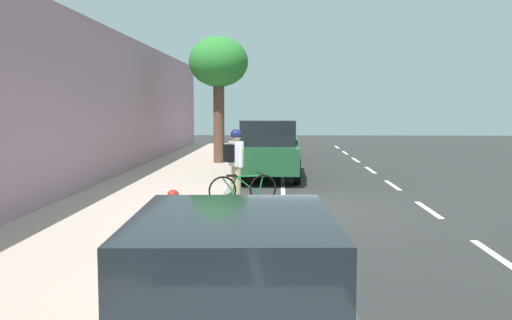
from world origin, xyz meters
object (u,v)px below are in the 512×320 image
object	(u,v)px
parked_sedan_white_mid	(233,311)
cyclist_with_backpack	(235,157)
fire_hydrant	(173,214)
bicycle_at_curb	(243,189)
street_tree_near_cyclist	(219,65)
parked_sedan_red_nearest	(270,143)
parked_pickup_green_second	(270,151)

from	to	relation	value
parked_sedan_white_mid	cyclist_with_backpack	xyz separation A→B (m)	(0.74, -9.98, 0.37)
fire_hydrant	bicycle_at_curb	bearing A→B (deg)	-101.40
bicycle_at_curb	street_tree_near_cyclist	bearing A→B (deg)	-80.50
parked_sedan_red_nearest	bicycle_at_curb	size ratio (longest dim) A/B	2.72
parked_sedan_red_nearest	street_tree_near_cyclist	size ratio (longest dim) A/B	0.89
street_tree_near_cyclist	bicycle_at_curb	bearing A→B (deg)	99.50
street_tree_near_cyclist	fire_hydrant	xyz separation A→B (m)	(-0.62, 13.50, -3.46)
parked_sedan_white_mid	fire_hydrant	world-z (taller)	parked_sedan_white_mid
street_tree_near_cyclist	cyclist_with_backpack	bearing A→B (deg)	98.56
bicycle_at_curb	street_tree_near_cyclist	world-z (taller)	street_tree_near_cyclist
cyclist_with_backpack	parked_pickup_green_second	bearing A→B (deg)	-99.63
parked_sedan_white_mid	fire_hydrant	bearing A→B (deg)	-74.51
parked_sedan_red_nearest	fire_hydrant	distance (m)	16.77
parked_sedan_red_nearest	cyclist_with_backpack	world-z (taller)	cyclist_with_backpack
parked_pickup_green_second	street_tree_near_cyclist	xyz separation A→B (m)	(2.10, -3.91, 3.13)
parked_sedan_white_mid	fire_hydrant	size ratio (longest dim) A/B	5.33
bicycle_at_curb	parked_sedan_red_nearest	bearing A→B (deg)	-92.36
parked_sedan_white_mid	street_tree_near_cyclist	bearing A→B (deg)	-83.75
street_tree_near_cyclist	parked_sedan_white_mid	bearing A→B (deg)	96.25
street_tree_near_cyclist	parked_sedan_red_nearest	bearing A→B (deg)	-122.24
parked_pickup_green_second	parked_sedan_white_mid	bearing A→B (deg)	89.77
parked_sedan_red_nearest	cyclist_with_backpack	xyz separation A→B (m)	(0.72, 11.83, 0.37)
parked_pickup_green_second	fire_hydrant	bearing A→B (deg)	81.26
parked_sedan_red_nearest	parked_sedan_white_mid	distance (m)	21.81
parked_sedan_red_nearest	parked_pickup_green_second	bearing A→B (deg)	90.61
parked_pickup_green_second	bicycle_at_curb	size ratio (longest dim) A/B	3.27
parked_pickup_green_second	parked_sedan_white_mid	xyz separation A→B (m)	(0.06, 14.70, -0.15)
parked_sedan_red_nearest	street_tree_near_cyclist	xyz separation A→B (m)	(2.02, 3.21, 3.28)
fire_hydrant	street_tree_near_cyclist	bearing A→B (deg)	-87.36
bicycle_at_curb	cyclist_with_backpack	size ratio (longest dim) A/B	0.90
parked_sedan_red_nearest	bicycle_at_curb	world-z (taller)	parked_sedan_red_nearest
cyclist_with_backpack	fire_hydrant	world-z (taller)	cyclist_with_backpack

